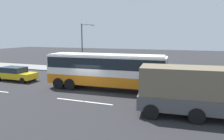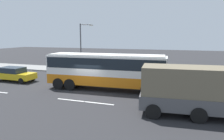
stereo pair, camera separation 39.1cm
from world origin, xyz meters
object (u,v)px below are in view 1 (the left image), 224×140
at_px(coach_bus, 106,68).
at_px(pedestrian_near_curb, 162,69).
at_px(street_lamp, 84,44).
at_px(car_yellow_taxi, 16,73).
at_px(pedestrian_at_crossing, 160,67).
at_px(cargo_truck, 195,91).

bearing_deg(coach_bus, pedestrian_near_curb, 55.67).
distance_m(coach_bus, street_lamp, 9.55).
height_order(car_yellow_taxi, pedestrian_at_crossing, pedestrian_at_crossing).
bearing_deg(pedestrian_at_crossing, pedestrian_near_curb, 119.07).
bearing_deg(cargo_truck, pedestrian_at_crossing, 100.31).
xyz_separation_m(coach_bus, cargo_truck, (7.72, -4.31, -0.41)).
bearing_deg(cargo_truck, street_lamp, 135.36).
bearing_deg(pedestrian_at_crossing, coach_bus, 81.71).
relative_size(car_yellow_taxi, pedestrian_near_curb, 3.07).
xyz_separation_m(pedestrian_near_curb, pedestrian_at_crossing, (-0.42, 1.79, 0.06)).
relative_size(cargo_truck, pedestrian_near_curb, 4.90).
xyz_separation_m(cargo_truck, pedestrian_near_curb, (-3.20, 11.68, -0.65)).
distance_m(cargo_truck, pedestrian_near_curb, 12.13).
height_order(pedestrian_near_curb, street_lamp, street_lamp).
distance_m(pedestrian_at_crossing, street_lamp, 10.69).
xyz_separation_m(coach_bus, street_lamp, (-6.01, 7.18, 1.86)).
xyz_separation_m(cargo_truck, pedestrian_at_crossing, (-3.62, 13.47, -0.59)).
relative_size(pedestrian_near_curb, street_lamp, 0.24).
distance_m(car_yellow_taxi, pedestrian_at_crossing, 17.73).
relative_size(pedestrian_near_curb, pedestrian_at_crossing, 0.94).
height_order(coach_bus, car_yellow_taxi, coach_bus).
xyz_separation_m(car_yellow_taxi, street_lamp, (5.17, 7.00, 3.13)).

